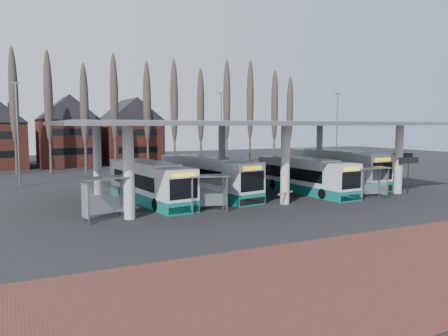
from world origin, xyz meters
name	(u,v)px	position (x,y,z in m)	size (l,w,h in m)	color
ground	(304,210)	(0.00, 0.00, 0.00)	(140.00, 140.00, 0.00)	black
station_canopy	(250,129)	(0.00, 8.00, 5.68)	(32.00, 16.00, 6.34)	silver
poplar_row	(160,105)	(0.00, 33.00, 8.78)	(45.10, 1.10, 14.50)	#473D33
townhouse_row	(32,126)	(-15.75, 44.00, 5.94)	(36.80, 10.30, 12.25)	maroon
lamp_post_a	(18,132)	(-18.00, 22.00, 5.34)	(0.80, 0.16, 10.17)	slate
lamp_post_b	(221,130)	(6.00, 26.00, 5.34)	(0.80, 0.16, 10.17)	slate
lamp_post_c	(337,130)	(20.00, 20.00, 5.34)	(0.80, 0.16, 10.17)	slate
bus_0	(149,183)	(-9.07, 7.93, 1.50)	(3.83, 11.67, 3.18)	white
bus_1	(207,177)	(-3.64, 8.88, 1.57)	(4.54, 12.28, 3.34)	white
bus_2	(304,176)	(4.85, 6.58, 1.46)	(3.12, 11.26, 3.09)	white
bus_3	(335,168)	(10.99, 9.66, 1.65)	(2.76, 12.59, 3.49)	white
shelter_0	(105,189)	(-13.48, 2.83, 2.02)	(3.19, 1.95, 2.78)	gray
shelter_1	(208,185)	(-6.50, 2.41, 1.88)	(3.03, 1.98, 2.59)	gray
shelter_2	(370,176)	(7.59, 1.39, 1.91)	(3.00, 1.80, 2.62)	gray
info_sign_0	(408,163)	(12.63, 1.98, 2.69)	(2.16, 0.29, 3.21)	black
info_sign_1	(403,158)	(17.81, 7.22, 2.64)	(2.02, 0.86, 3.15)	black
barrier	(285,194)	(-0.17, 2.27, 0.83)	(1.93, 1.08, 1.07)	black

